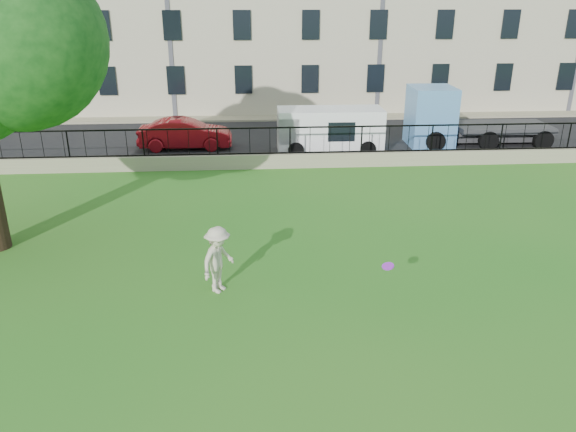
{
  "coord_description": "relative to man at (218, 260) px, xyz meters",
  "views": [
    {
      "loc": [
        -1.67,
        -10.69,
        6.77
      ],
      "look_at": [
        -0.68,
        3.5,
        1.15
      ],
      "focal_mm": 35.0,
      "sensor_mm": 36.0,
      "label": 1
    }
  ],
  "objects": [
    {
      "name": "sidewalk",
      "position": [
        2.5,
        20.35,
        -0.78
      ],
      "size": [
        60.0,
        1.4,
        0.12
      ],
      "primitive_type": "cube",
      "color": "gray",
      "rests_on": "ground"
    },
    {
      "name": "frisbee",
      "position": [
        3.8,
        -1.34,
        0.36
      ],
      "size": [
        0.35,
        0.36,
        0.12
      ],
      "primitive_type": "cylinder",
      "rotation": [
        0.21,
        -0.14,
        -0.42
      ],
      "color": "#A125D5"
    },
    {
      "name": "man",
      "position": [
        0.0,
        0.0,
        0.0
      ],
      "size": [
        1.13,
        1.25,
        1.68
      ],
      "primitive_type": "imported",
      "rotation": [
        0.0,
        0.0,
        0.97
      ],
      "color": "beige",
      "rests_on": "ground"
    },
    {
      "name": "blue_truck",
      "position": [
        11.76,
        13.72,
        0.54
      ],
      "size": [
        6.67,
        2.53,
        2.77
      ],
      "primitive_type": "cube",
      "rotation": [
        0.0,
        0.0,
        -0.03
      ],
      "color": "#609EE3",
      "rests_on": "street"
    },
    {
      "name": "iron_railing",
      "position": [
        2.5,
        10.45,
        0.31
      ],
      "size": [
        50.0,
        0.05,
        1.13
      ],
      "color": "black",
      "rests_on": "retaining_wall"
    },
    {
      "name": "ground",
      "position": [
        2.5,
        -1.55,
        -0.84
      ],
      "size": [
        120.0,
        120.0,
        0.0
      ],
      "primitive_type": "plane",
      "color": "#22751C",
      "rests_on": "ground"
    },
    {
      "name": "retaining_wall",
      "position": [
        2.5,
        10.45,
        -0.54
      ],
      "size": [
        50.0,
        0.4,
        0.6
      ],
      "primitive_type": "cube",
      "color": "gray",
      "rests_on": "ground"
    },
    {
      "name": "street",
      "position": [
        2.5,
        15.15,
        -0.84
      ],
      "size": [
        60.0,
        9.0,
        0.01
      ],
      "primitive_type": "cube",
      "color": "black",
      "rests_on": "ground"
    },
    {
      "name": "white_van",
      "position": [
        4.5,
        12.85,
        0.16
      ],
      "size": [
        4.76,
        1.89,
        1.99
      ],
      "primitive_type": "cube",
      "rotation": [
        0.0,
        0.0,
        -0.01
      ],
      "color": "white",
      "rests_on": "street"
    },
    {
      "name": "red_sedan",
      "position": [
        -2.17,
        13.85,
        -0.13
      ],
      "size": [
        4.32,
        1.54,
        1.42
      ],
      "primitive_type": "imported",
      "rotation": [
        0.0,
        0.0,
        1.58
      ],
      "color": "maroon",
      "rests_on": "street"
    }
  ]
}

